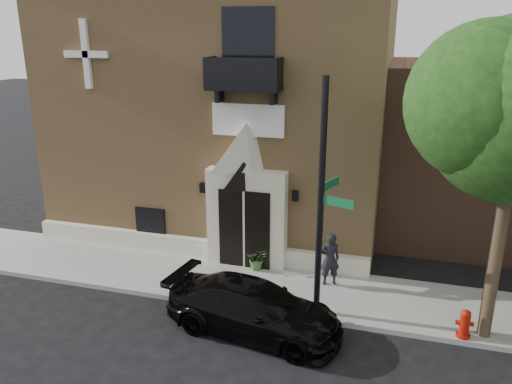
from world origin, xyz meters
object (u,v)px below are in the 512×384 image
at_px(street_sign, 322,202).
at_px(pedestrian_near, 330,259).
at_px(black_sedan, 254,308).
at_px(fire_hydrant, 465,324).

distance_m(street_sign, pedestrian_near, 2.92).
bearing_deg(black_sedan, street_sign, -42.93).
relative_size(black_sedan, fire_hydrant, 6.15).
relative_size(black_sedan, pedestrian_near, 2.82).
bearing_deg(street_sign, black_sedan, -121.56).
xyz_separation_m(black_sedan, pedestrian_near, (1.55, 2.86, 0.30)).
bearing_deg(pedestrian_near, street_sign, 65.18).
height_order(black_sedan, street_sign, street_sign).
relative_size(black_sedan, street_sign, 0.73).
relative_size(street_sign, pedestrian_near, 3.84).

